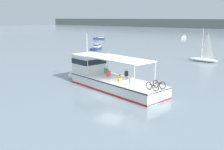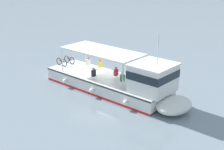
{
  "view_description": "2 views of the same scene",
  "coord_description": "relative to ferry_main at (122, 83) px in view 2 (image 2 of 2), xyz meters",
  "views": [
    {
      "loc": [
        14.67,
        -17.39,
        6.98
      ],
      "look_at": [
        -0.96,
        1.48,
        1.4
      ],
      "focal_mm": 40.5,
      "sensor_mm": 36.0,
      "label": 1
    },
    {
      "loc": [
        -13.41,
        20.95,
        9.66
      ],
      "look_at": [
        -0.96,
        1.48,
        1.4
      ],
      "focal_mm": 50.48,
      "sensor_mm": 36.0,
      "label": 2
    }
  ],
  "objects": [
    {
      "name": "ground_plane",
      "position": [
        1.96,
        -1.64,
        -1.02
      ],
      "size": [
        400.0,
        400.0,
        0.0
      ],
      "primitive_type": "plane",
      "color": "gray"
    },
    {
      "name": "ferry_main",
      "position": [
        0.0,
        0.0,
        0.0
      ],
      "size": [
        13.03,
        4.97,
        5.32
      ],
      "color": "white",
      "rests_on": "ground"
    }
  ]
}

